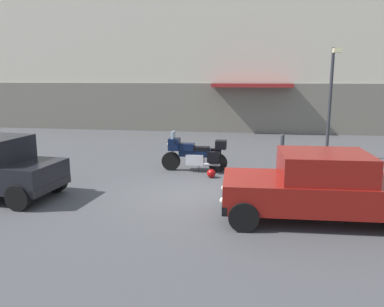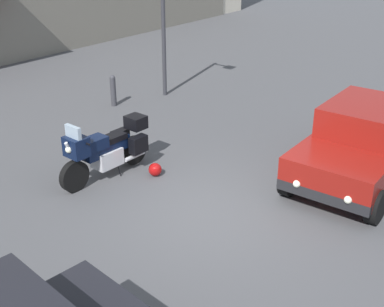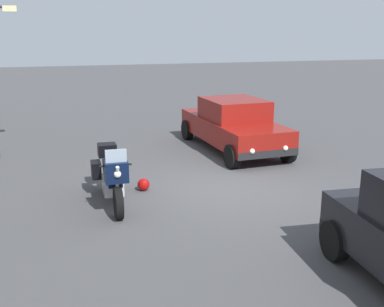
% 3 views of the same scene
% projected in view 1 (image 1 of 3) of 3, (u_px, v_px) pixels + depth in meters
% --- Properties ---
extents(ground_plane, '(80.00, 80.00, 0.00)m').
position_uv_depth(ground_plane, '(192.00, 194.00, 10.75)').
color(ground_plane, '#424244').
extents(building_facade_rear, '(37.74, 3.40, 12.25)m').
position_uv_depth(building_facade_rear, '(227.00, 26.00, 22.50)').
color(building_facade_rear, beige).
rests_on(building_facade_rear, ground).
extents(motorcycle, '(2.26, 0.77, 1.36)m').
position_uv_depth(motorcycle, '(195.00, 153.00, 13.18)').
color(motorcycle, black).
rests_on(motorcycle, ground).
extents(helmet, '(0.28, 0.28, 0.28)m').
position_uv_depth(helmet, '(211.00, 173.00, 12.44)').
color(helmet, '#990C0C').
rests_on(helmet, ground).
extents(car_sedan_far, '(4.63, 2.07, 1.56)m').
position_uv_depth(car_sedan_far, '(324.00, 187.00, 8.64)').
color(car_sedan_far, maroon).
rests_on(car_sedan_far, ground).
extents(streetlamp_curbside, '(0.28, 0.94, 4.24)m').
position_uv_depth(streetlamp_curbside, '(331.00, 92.00, 14.50)').
color(streetlamp_curbside, '#2D2D33').
rests_on(streetlamp_curbside, ground).
extents(bollard_curbside, '(0.16, 0.16, 0.91)m').
position_uv_depth(bollard_curbside, '(282.00, 144.00, 15.79)').
color(bollard_curbside, '#333338').
rests_on(bollard_curbside, ground).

